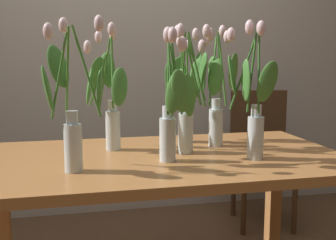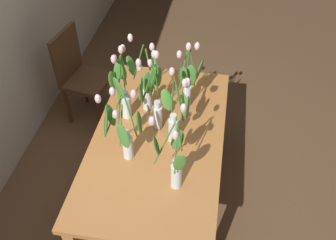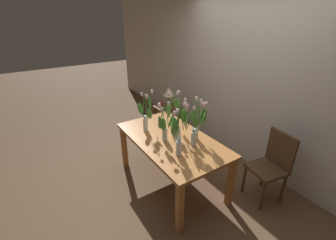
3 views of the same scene
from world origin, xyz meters
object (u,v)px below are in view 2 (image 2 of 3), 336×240
(tulip_vase_0, at_px, (124,133))
(tulip_vase_6, at_px, (174,162))
(dining_table, at_px, (158,146))
(dining_chair, at_px, (79,72))
(tulip_vase_5, at_px, (177,114))
(tulip_vase_3, at_px, (122,90))
(tulip_vase_1, at_px, (152,99))
(tulip_vase_4, at_px, (188,84))
(tulip_vase_2, at_px, (147,84))

(tulip_vase_0, distance_m, tulip_vase_6, 0.38)
(dining_table, distance_m, tulip_vase_0, 0.43)
(dining_chair, bearing_deg, tulip_vase_0, -145.99)
(dining_table, bearing_deg, tulip_vase_5, -80.93)
(tulip_vase_3, relative_size, tulip_vase_6, 0.98)
(tulip_vase_3, bearing_deg, dining_table, -123.57)
(tulip_vase_1, xyz_separation_m, tulip_vase_4, (0.22, -0.22, -0.02))
(tulip_vase_6, bearing_deg, tulip_vase_5, 6.01)
(tulip_vase_0, height_order, tulip_vase_1, tulip_vase_0)
(tulip_vase_0, distance_m, tulip_vase_5, 0.38)
(tulip_vase_4, xyz_separation_m, tulip_vase_5, (-0.33, 0.03, 0.00))
(tulip_vase_0, xyz_separation_m, tulip_vase_3, (0.41, 0.11, 0.00))
(tulip_vase_4, xyz_separation_m, dining_chair, (0.56, 1.09, -0.43))
(tulip_vase_6, bearing_deg, tulip_vase_2, 24.01)
(dining_table, xyz_separation_m, tulip_vase_5, (0.02, -0.13, 0.31))
(tulip_vase_0, height_order, tulip_vase_6, tulip_vase_6)
(tulip_vase_0, xyz_separation_m, tulip_vase_5, (0.24, -0.30, -0.01))
(tulip_vase_6, xyz_separation_m, dining_chair, (1.29, 1.10, -0.43))
(tulip_vase_2, bearing_deg, tulip_vase_0, 175.79)
(dining_table, relative_size, tulip_vase_1, 2.80)
(tulip_vase_3, height_order, tulip_vase_6, tulip_vase_6)
(tulip_vase_3, distance_m, dining_chair, 1.07)
(tulip_vase_0, bearing_deg, tulip_vase_2, -4.21)
(dining_table, relative_size, tulip_vase_5, 2.85)
(dining_table, height_order, tulip_vase_1, tulip_vase_1)
(dining_chair, bearing_deg, dining_table, -134.32)
(tulip_vase_1, relative_size, tulip_vase_3, 1.00)
(tulip_vase_0, relative_size, tulip_vase_3, 1.01)
(tulip_vase_3, relative_size, dining_chair, 0.61)
(tulip_vase_4, height_order, tulip_vase_5, tulip_vase_4)
(tulip_vase_1, bearing_deg, dining_table, -153.88)
(tulip_vase_2, distance_m, tulip_vase_5, 0.38)
(tulip_vase_5, height_order, dining_chair, tulip_vase_5)
(tulip_vase_2, bearing_deg, tulip_vase_1, -157.79)
(tulip_vase_4, relative_size, tulip_vase_6, 0.99)
(tulip_vase_2, xyz_separation_m, tulip_vase_4, (0.05, -0.29, -0.00))
(tulip_vase_4, bearing_deg, tulip_vase_0, 149.79)
(tulip_vase_3, xyz_separation_m, tulip_vase_4, (0.16, -0.44, -0.02))
(dining_table, xyz_separation_m, dining_chair, (0.91, 0.93, -0.12))
(tulip_vase_4, bearing_deg, dining_table, 155.48)
(dining_table, bearing_deg, tulip_vase_0, 141.97)
(tulip_vase_1, bearing_deg, dining_chair, 47.96)
(tulip_vase_4, height_order, dining_chair, tulip_vase_4)
(tulip_vase_5, bearing_deg, tulip_vase_4, -5.21)
(tulip_vase_0, relative_size, tulip_vase_4, 1.00)
(tulip_vase_5, xyz_separation_m, tulip_vase_6, (-0.40, -0.04, -0.00))
(tulip_vase_3, height_order, tulip_vase_4, tulip_vase_4)
(dining_table, relative_size, tulip_vase_2, 2.75)
(tulip_vase_1, distance_m, tulip_vase_4, 0.31)
(tulip_vase_1, relative_size, tulip_vase_5, 1.02)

